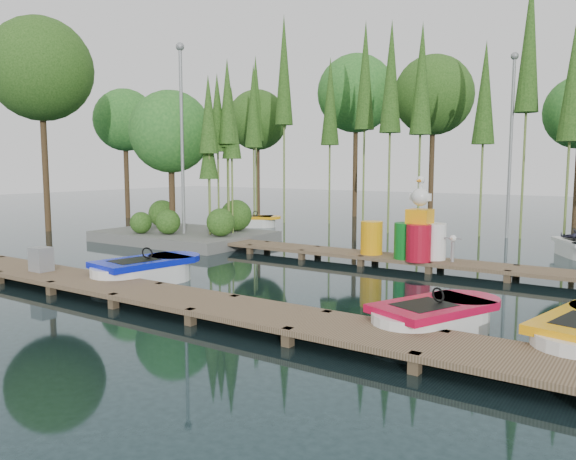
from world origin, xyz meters
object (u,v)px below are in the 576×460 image
Objects in this scene: boat_red at (434,320)px; yellow_barrel at (372,238)px; utility_cabinet at (41,259)px; boat_yellow_far at (253,221)px; boat_blue at (144,272)px; drum_cluster at (420,235)px; island at (182,158)px.

yellow_barrel reaches higher than boat_red.
boat_red is at bearing 7.78° from utility_cabinet.
boat_blue is at bearing -71.00° from boat_yellow_far.
boat_blue and utility_cabinet have the same top height.
boat_blue is 12.88m from boat_yellow_far.
utility_cabinet is (-9.52, -1.30, 0.34)m from boat_red.
boat_blue is 1.15× the size of boat_yellow_far.
drum_cluster is at bearing 57.46° from boat_blue.
yellow_barrel is (5.60, 7.00, 0.19)m from utility_cabinet.
yellow_barrel is at bearing 173.96° from drum_cluster.
boat_red is at bearing -66.62° from drum_cluster.
island reaches higher than boat_blue.
island reaches higher than yellow_barrel.
utility_cabinet is 0.26× the size of drum_cluster.
drum_cluster is (10.53, -6.16, 0.72)m from boat_yellow_far.
utility_cabinet is (3.41, -13.00, 0.34)m from boat_yellow_far.
boat_yellow_far is 12.22m from drum_cluster.
yellow_barrel reaches higher than boat_blue.
island is 8.61m from boat_blue.
utility_cabinet is 0.61× the size of yellow_barrel.
utility_cabinet is at bearing -136.18° from drum_cluster.
island is at bearing 109.86° from utility_cabinet.
boat_yellow_far is 13.45m from utility_cabinet.
utility_cabinet is (2.81, -7.79, -2.59)m from island.
boat_blue is at bearing -52.23° from island.
island is at bearing 137.62° from boat_blue.
boat_yellow_far is (-0.59, 5.21, -2.92)m from island.
drum_cluster is (4.98, 5.45, 0.70)m from boat_blue.
boat_yellow_far is at bearing 146.31° from yellow_barrel.
island is 8.78m from yellow_barrel.
yellow_barrel reaches higher than boat_yellow_far.
island is 2.20× the size of boat_blue.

